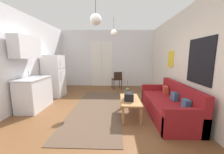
{
  "coord_description": "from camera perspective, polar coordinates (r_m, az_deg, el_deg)",
  "views": [
    {
      "loc": [
        0.46,
        -3.14,
        1.52
      ],
      "look_at": [
        0.3,
        1.58,
        0.77
      ],
      "focal_mm": 21.15,
      "sensor_mm": 36.0,
      "label": 1
    }
  ],
  "objects": [
    {
      "name": "area_rug",
      "position": [
        4.03,
        -6.4,
        -13.12
      ],
      "size": [
        1.37,
        3.48,
        0.01
      ],
      "primitive_type": "cube",
      "color": "brown",
      "rests_on": "ground_plane"
    },
    {
      "name": "pendant_lamp_near",
      "position": [
        2.63,
        -7.04,
        23.46
      ],
      "size": [
        0.21,
        0.21,
        0.7
      ],
      "color": "black"
    },
    {
      "name": "couch",
      "position": [
        3.79,
        23.46,
        -11.12
      ],
      "size": [
        0.84,
        2.1,
        0.83
      ],
      "color": "maroon",
      "rests_on": "ground_plane"
    },
    {
      "name": "ground_plane",
      "position": [
        3.55,
        -5.95,
        -17.34
      ],
      "size": [
        5.13,
        7.68,
        0.1
      ],
      "primitive_type": "cube",
      "color": "brown"
    },
    {
      "name": "wall_right",
      "position": [
        3.65,
        32.63,
        5.53
      ],
      "size": [
        0.12,
        7.28,
        2.78
      ],
      "color": "silver",
      "rests_on": "ground_plane"
    },
    {
      "name": "coffee_table",
      "position": [
        3.42,
        7.83,
        -10.45
      ],
      "size": [
        0.48,
        0.98,
        0.45
      ],
      "color": "#A87542",
      "rests_on": "ground_plane"
    },
    {
      "name": "wall_back",
      "position": [
        6.75,
        -2.03,
        7.82
      ],
      "size": [
        4.73,
        0.13,
        2.78
      ],
      "color": "silver",
      "rests_on": "ground_plane"
    },
    {
      "name": "accent_chair",
      "position": [
        6.1,
        2.25,
        -0.81
      ],
      "size": [
        0.52,
        0.5,
        0.81
      ],
      "rotation": [
        0.0,
        0.0,
        3.43
      ],
      "color": "black",
      "rests_on": "ground_plane"
    },
    {
      "name": "wall_left",
      "position": [
        4.2,
        -39.57,
        5.17
      ],
      "size": [
        0.12,
        7.28,
        2.78
      ],
      "color": "silver",
      "rests_on": "ground_plane"
    },
    {
      "name": "handbag",
      "position": [
        3.29,
        7.42,
        -8.36
      ],
      "size": [
        0.26,
        0.29,
        0.29
      ],
      "color": "black",
      "rests_on": "coffee_table"
    },
    {
      "name": "refrigerator",
      "position": [
        5.44,
        -23.75,
        0.42
      ],
      "size": [
        0.67,
        0.66,
        1.56
      ],
      "color": "white",
      "rests_on": "ground_plane"
    },
    {
      "name": "bamboo_vase",
      "position": [
        3.52,
        6.65,
        -6.81
      ],
      "size": [
        0.08,
        0.08,
        0.45
      ],
      "color": "#47704C",
      "rests_on": "coffee_table"
    },
    {
      "name": "kitchen_counter",
      "position": [
        4.4,
        -31.15,
        -1.85
      ],
      "size": [
        0.59,
        1.04,
        2.06
      ],
      "color": "silver",
      "rests_on": "ground_plane"
    },
    {
      "name": "pendant_lamp_far",
      "position": [
        4.6,
        0.76,
        18.68
      ],
      "size": [
        0.21,
        0.21,
        0.59
      ],
      "color": "black"
    }
  ]
}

